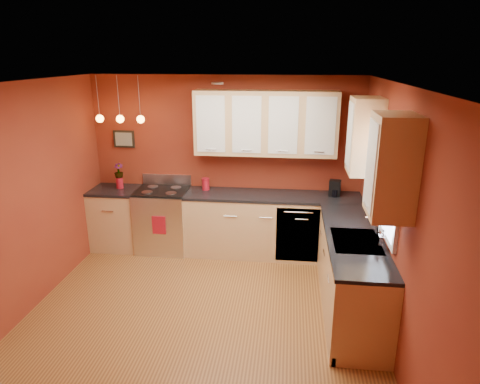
# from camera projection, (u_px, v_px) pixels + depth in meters

# --- Properties ---
(floor) EXTENTS (4.20, 4.20, 0.00)m
(floor) POSITION_uv_depth(u_px,v_px,m) (199.00, 320.00, 4.83)
(floor) COLOR #96602B
(floor) RESTS_ON ground
(ceiling) EXTENTS (4.00, 4.20, 0.02)m
(ceiling) POSITION_uv_depth(u_px,v_px,m) (191.00, 84.00, 4.04)
(ceiling) COLOR white
(ceiling) RESTS_ON wall_back
(wall_back) EXTENTS (4.00, 0.02, 2.60)m
(wall_back) POSITION_uv_depth(u_px,v_px,m) (226.00, 164.00, 6.42)
(wall_back) COLOR maroon
(wall_back) RESTS_ON floor
(wall_front) EXTENTS (4.00, 0.02, 2.60)m
(wall_front) POSITION_uv_depth(u_px,v_px,m) (117.00, 340.00, 2.45)
(wall_front) COLOR maroon
(wall_front) RESTS_ON floor
(wall_left) EXTENTS (0.02, 4.20, 2.60)m
(wall_left) POSITION_uv_depth(u_px,v_px,m) (16.00, 205.00, 4.66)
(wall_left) COLOR maroon
(wall_left) RESTS_ON floor
(wall_right) EXTENTS (0.02, 4.20, 2.60)m
(wall_right) POSITION_uv_depth(u_px,v_px,m) (394.00, 221.00, 4.22)
(wall_right) COLOR maroon
(wall_right) RESTS_ON floor
(base_cabinets_back_left) EXTENTS (0.70, 0.60, 0.90)m
(base_cabinets_back_left) POSITION_uv_depth(u_px,v_px,m) (117.00, 219.00, 6.58)
(base_cabinets_back_left) COLOR tan
(base_cabinets_back_left) RESTS_ON floor
(base_cabinets_back_right) EXTENTS (2.54, 0.60, 0.90)m
(base_cabinets_back_right) POSITION_uv_depth(u_px,v_px,m) (272.00, 226.00, 6.32)
(base_cabinets_back_right) COLOR tan
(base_cabinets_back_right) RESTS_ON floor
(base_cabinets_right) EXTENTS (0.60, 2.10, 0.90)m
(base_cabinets_right) POSITION_uv_depth(u_px,v_px,m) (351.00, 274.00, 4.93)
(base_cabinets_right) COLOR tan
(base_cabinets_right) RESTS_ON floor
(counter_back_left) EXTENTS (0.70, 0.62, 0.04)m
(counter_back_left) POSITION_uv_depth(u_px,v_px,m) (115.00, 190.00, 6.44)
(counter_back_left) COLOR black
(counter_back_left) RESTS_ON base_cabinets_back_left
(counter_back_right) EXTENTS (2.54, 0.62, 0.04)m
(counter_back_right) POSITION_uv_depth(u_px,v_px,m) (273.00, 196.00, 6.17)
(counter_back_right) COLOR black
(counter_back_right) RESTS_ON base_cabinets_back_right
(counter_right) EXTENTS (0.62, 2.10, 0.04)m
(counter_right) POSITION_uv_depth(u_px,v_px,m) (354.00, 237.00, 4.79)
(counter_right) COLOR black
(counter_right) RESTS_ON base_cabinets_right
(gas_range) EXTENTS (0.76, 0.64, 1.11)m
(gas_range) POSITION_uv_depth(u_px,v_px,m) (163.00, 219.00, 6.49)
(gas_range) COLOR silver
(gas_range) RESTS_ON floor
(dishwasher_front) EXTENTS (0.60, 0.02, 0.80)m
(dishwasher_front) POSITION_uv_depth(u_px,v_px,m) (297.00, 235.00, 6.00)
(dishwasher_front) COLOR silver
(dishwasher_front) RESTS_ON base_cabinets_back_right
(sink) EXTENTS (0.50, 0.70, 0.33)m
(sink) POSITION_uv_depth(u_px,v_px,m) (356.00, 243.00, 4.65)
(sink) COLOR gray
(sink) RESTS_ON counter_right
(window) EXTENTS (0.06, 1.02, 1.22)m
(window) POSITION_uv_depth(u_px,v_px,m) (389.00, 175.00, 4.38)
(window) COLOR white
(window) RESTS_ON wall_right
(upper_cabinets_back) EXTENTS (2.00, 0.35, 0.90)m
(upper_cabinets_back) POSITION_uv_depth(u_px,v_px,m) (266.00, 123.00, 5.99)
(upper_cabinets_back) COLOR tan
(upper_cabinets_back) RESTS_ON wall_back
(upper_cabinets_right) EXTENTS (0.35, 1.95, 0.90)m
(upper_cabinets_right) POSITION_uv_depth(u_px,v_px,m) (376.00, 149.00, 4.34)
(upper_cabinets_right) COLOR tan
(upper_cabinets_right) RESTS_ON wall_right
(wall_picture) EXTENTS (0.32, 0.03, 0.26)m
(wall_picture) POSITION_uv_depth(u_px,v_px,m) (124.00, 139.00, 6.47)
(wall_picture) COLOR black
(wall_picture) RESTS_ON wall_back
(pendant_lights) EXTENTS (0.71, 0.11, 0.66)m
(pendant_lights) POSITION_uv_depth(u_px,v_px,m) (120.00, 118.00, 6.04)
(pendant_lights) COLOR gray
(pendant_lights) RESTS_ON ceiling
(red_canister) EXTENTS (0.12, 0.12, 0.18)m
(red_canister) POSITION_uv_depth(u_px,v_px,m) (206.00, 184.00, 6.37)
(red_canister) COLOR maroon
(red_canister) RESTS_ON counter_back_right
(red_vase) EXTENTS (0.10, 0.10, 0.17)m
(red_vase) POSITION_uv_depth(u_px,v_px,m) (120.00, 183.00, 6.45)
(red_vase) COLOR maroon
(red_vase) RESTS_ON counter_back_left
(flowers) EXTENTS (0.17, 0.17, 0.24)m
(flowers) POSITION_uv_depth(u_px,v_px,m) (119.00, 171.00, 6.40)
(flowers) COLOR maroon
(flowers) RESTS_ON red_vase
(coffee_maker) EXTENTS (0.18, 0.18, 0.23)m
(coffee_maker) POSITION_uv_depth(u_px,v_px,m) (335.00, 189.00, 6.09)
(coffee_maker) COLOR black
(coffee_maker) RESTS_ON counter_back_right
(soap_pump) EXTENTS (0.10, 0.10, 0.22)m
(soap_pump) POSITION_uv_depth(u_px,v_px,m) (383.00, 239.00, 4.41)
(soap_pump) COLOR silver
(soap_pump) RESTS_ON counter_right
(dish_towel) EXTENTS (0.20, 0.01, 0.27)m
(dish_towel) POSITION_uv_depth(u_px,v_px,m) (159.00, 225.00, 6.16)
(dish_towel) COLOR maroon
(dish_towel) RESTS_ON gas_range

